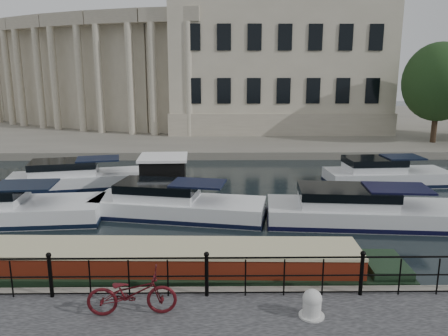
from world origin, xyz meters
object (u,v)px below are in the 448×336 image
at_px(narrowboat, 167,272).
at_px(harbour_hut, 164,179).
at_px(mooring_bollard, 312,304).
at_px(bicycle, 132,293).

bearing_deg(narrowboat, harbour_hut, 98.98).
xyz_separation_m(narrowboat, harbour_hut, (-1.20, 9.23, 0.59)).
xyz_separation_m(mooring_bollard, narrowboat, (-3.76, 2.75, -0.51)).
bearing_deg(narrowboat, bicycle, -99.68).
xyz_separation_m(bicycle, harbour_hut, (-0.69, 11.83, -0.15)).
distance_m(bicycle, narrowboat, 2.75).
distance_m(mooring_bollard, narrowboat, 4.68).
height_order(bicycle, mooring_bollard, bicycle).
xyz_separation_m(mooring_bollard, harbour_hut, (-4.96, 11.98, 0.08)).
distance_m(bicycle, harbour_hut, 11.85).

